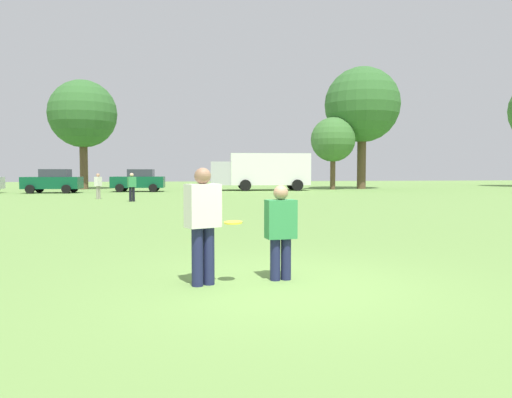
% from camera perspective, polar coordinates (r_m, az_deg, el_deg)
% --- Properties ---
extents(ground_plane, '(145.33, 145.33, 0.00)m').
position_cam_1_polar(ground_plane, '(7.14, 3.58, -10.14)').
color(ground_plane, '#6B9347').
extents(player_thrower, '(0.55, 0.44, 1.71)m').
position_cam_1_polar(player_thrower, '(7.02, -6.29, -2.41)').
color(player_thrower, '#1E234C').
rests_on(player_thrower, ground).
extents(player_defender, '(0.48, 0.31, 1.45)m').
position_cam_1_polar(player_defender, '(7.34, 2.93, -3.40)').
color(player_defender, '#1E234C').
rests_on(player_defender, ground).
extents(frisbee, '(0.27, 0.27, 0.04)m').
position_cam_1_polar(frisbee, '(7.00, -2.72, -2.79)').
color(frisbee, yellow).
extents(traffic_cone, '(0.32, 0.32, 0.48)m').
position_cam_1_polar(traffic_cone, '(11.68, -6.37, -3.76)').
color(traffic_cone, '#D8590C').
rests_on(traffic_cone, ground).
extents(parked_car_mid_left, '(4.31, 2.43, 1.82)m').
position_cam_1_polar(parked_car_mid_left, '(39.97, -22.84, 1.98)').
color(parked_car_mid_left, '#0C4C2D').
rests_on(parked_car_mid_left, ground).
extents(parked_car_center, '(4.31, 2.43, 1.82)m').
position_cam_1_polar(parked_car_center, '(40.44, -13.67, 2.16)').
color(parked_car_center, '#0C4C2D').
rests_on(parked_car_center, ground).
extents(box_truck, '(8.64, 3.38, 3.18)m').
position_cam_1_polar(box_truck, '(41.94, 0.77, 3.42)').
color(box_truck, white).
rests_on(box_truck, ground).
extents(bystander_far_jogger, '(0.49, 0.39, 1.57)m').
position_cam_1_polar(bystander_far_jogger, '(27.28, -14.45, 1.57)').
color(bystander_far_jogger, black).
rests_on(bystander_far_jogger, ground).
extents(bystander_field_marshal, '(0.42, 0.49, 1.54)m').
position_cam_1_polar(bystander_field_marshal, '(30.28, -18.13, 1.63)').
color(bystander_field_marshal, gray).
rests_on(bystander_field_marshal, ground).
extents(tree_west_oak, '(6.17, 6.17, 10.03)m').
position_cam_1_polar(tree_west_oak, '(47.77, -19.76, 9.39)').
color(tree_west_oak, brown).
rests_on(tree_west_oak, ground).
extents(tree_west_maple, '(4.04, 4.04, 6.57)m').
position_cam_1_polar(tree_west_maple, '(44.76, 9.08, 6.91)').
color(tree_west_maple, brown).
rests_on(tree_west_maple, ground).
extents(tree_center_elm, '(7.02, 7.02, 11.41)m').
position_cam_1_polar(tree_center_elm, '(47.20, 12.43, 10.75)').
color(tree_center_elm, brown).
rests_on(tree_center_elm, ground).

